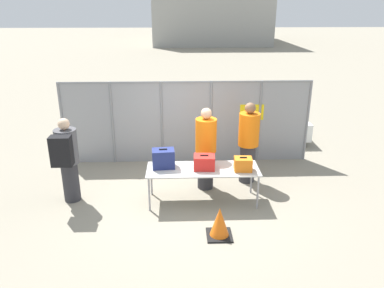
{
  "coord_description": "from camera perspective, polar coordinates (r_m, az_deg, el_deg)",
  "views": [
    {
      "loc": [
        -0.2,
        -7.03,
        3.87
      ],
      "look_at": [
        0.08,
        0.44,
        1.05
      ],
      "focal_mm": 35.0,
      "sensor_mm": 36.0,
      "label": 1
    }
  ],
  "objects": [
    {
      "name": "security_worker_near",
      "position": [
        8.07,
        2.12,
        -0.6
      ],
      "size": [
        0.45,
        0.45,
        1.83
      ],
      "rotation": [
        0.0,
        0.0,
        2.83
      ],
      "color": "#2D2D33",
      "rests_on": "ground_plane"
    },
    {
      "name": "security_worker_far",
      "position": [
        8.46,
        8.58,
        0.32
      ],
      "size": [
        0.46,
        0.46,
        1.86
      ],
      "rotation": [
        0.0,
        0.0,
        2.81
      ],
      "color": "#2D2D33",
      "rests_on": "ground_plane"
    },
    {
      "name": "suitcase_navy",
      "position": [
        7.57,
        -4.39,
        -2.22
      ],
      "size": [
        0.47,
        0.35,
        0.4
      ],
      "color": "navy",
      "rests_on": "inspection_table"
    },
    {
      "name": "suitcase_orange",
      "position": [
        7.51,
        7.78,
        -3.06
      ],
      "size": [
        0.36,
        0.29,
        0.29
      ],
      "color": "orange",
      "rests_on": "inspection_table"
    },
    {
      "name": "traffic_cone",
      "position": [
        6.71,
        4.22,
        -11.94
      ],
      "size": [
        0.45,
        0.45,
        0.56
      ],
      "color": "black",
      "rests_on": "ground_plane"
    },
    {
      "name": "inspection_table",
      "position": [
        7.59,
        1.66,
        -4.09
      ],
      "size": [
        2.27,
        0.79,
        0.74
      ],
      "color": "#B2B2AD",
      "rests_on": "ground_plane"
    },
    {
      "name": "distant_hangar",
      "position": [
        42.23,
        2.56,
        20.56
      ],
      "size": [
        11.32,
        12.87,
        7.66
      ],
      "color": "#999993",
      "rests_on": "ground_plane"
    },
    {
      "name": "fence_section",
      "position": [
        9.44,
        -0.79,
        3.58
      ],
      "size": [
        6.25,
        0.07,
        2.1
      ],
      "color": "gray",
      "rests_on": "ground_plane"
    },
    {
      "name": "ground_plane",
      "position": [
        8.03,
        -0.49,
        -8.17
      ],
      "size": [
        120.0,
        120.0,
        0.0
      ],
      "primitive_type": "plane",
      "color": "gray"
    },
    {
      "name": "suitcase_red",
      "position": [
        7.51,
        1.88,
        -2.79
      ],
      "size": [
        0.44,
        0.35,
        0.3
      ],
      "color": "red",
      "rests_on": "inspection_table"
    },
    {
      "name": "traveler_hooded",
      "position": [
        7.87,
        -18.52,
        -2.0
      ],
      "size": [
        0.44,
        0.68,
        1.78
      ],
      "rotation": [
        0.0,
        0.0,
        0.21
      ],
      "color": "#2D2D33",
      "rests_on": "ground_plane"
    },
    {
      "name": "utility_trailer",
      "position": [
        11.38,
        10.19,
        2.45
      ],
      "size": [
        3.54,
        2.04,
        0.65
      ],
      "color": "white",
      "rests_on": "ground_plane"
    }
  ]
}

